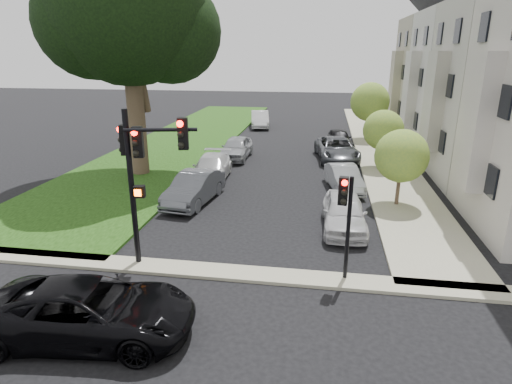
# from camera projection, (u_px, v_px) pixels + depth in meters

# --- Properties ---
(ground) EXTENTS (140.00, 140.00, 0.00)m
(ground) POSITION_uv_depth(u_px,v_px,m) (230.00, 308.00, 12.67)
(ground) COLOR black
(ground) RESTS_ON ground
(grass_strip) EXTENTS (8.00, 44.00, 0.12)m
(grass_strip) POSITION_uv_depth(u_px,v_px,m) (187.00, 139.00, 36.49)
(grass_strip) COLOR black
(grass_strip) RESTS_ON ground
(sidewalk_right) EXTENTS (3.50, 44.00, 0.12)m
(sidewalk_right) POSITION_uv_depth(u_px,v_px,m) (377.00, 145.00, 34.14)
(sidewalk_right) COLOR #A59F88
(sidewalk_right) RESTS_ON ground
(sidewalk_cross) EXTENTS (60.00, 1.00, 0.12)m
(sidewalk_cross) POSITION_uv_depth(u_px,v_px,m) (242.00, 273.00, 14.52)
(sidewalk_cross) COLOR #A59F88
(sidewalk_cross) RESTS_ON ground
(house_c) EXTENTS (7.70, 7.55, 15.97)m
(house_c) POSITION_uv_depth(u_px,v_px,m) (470.00, 55.00, 30.19)
(house_c) COLOR #A79F90
(house_c) RESTS_ON ground
(house_d) EXTENTS (7.70, 7.55, 15.97)m
(house_d) POSITION_uv_depth(u_px,v_px,m) (443.00, 55.00, 37.22)
(house_d) COLOR gray
(house_d) RESTS_ON ground
(eucalyptus) EXTENTS (9.98, 9.06, 14.14)m
(eucalyptus) POSITION_uv_depth(u_px,v_px,m) (126.00, 4.00, 23.36)
(eucalyptus) COLOR brown
(eucalyptus) RESTS_ON ground
(small_tree_a) EXTENTS (2.53, 2.53, 3.79)m
(small_tree_a) POSITION_uv_depth(u_px,v_px,m) (401.00, 156.00, 20.19)
(small_tree_a) COLOR brown
(small_tree_a) RESTS_ON ground
(small_tree_b) EXTENTS (2.53, 2.53, 3.80)m
(small_tree_b) POSITION_uv_depth(u_px,v_px,m) (383.00, 130.00, 26.74)
(small_tree_b) COLOR brown
(small_tree_b) RESTS_ON ground
(small_tree_c) EXTENTS (3.21, 3.21, 4.81)m
(small_tree_c) POSITION_uv_depth(u_px,v_px,m) (370.00, 102.00, 35.51)
(small_tree_c) COLOR brown
(small_tree_c) RESTS_ON ground
(traffic_signal_main) EXTENTS (2.69, 0.76, 5.50)m
(traffic_signal_main) POSITION_uv_depth(u_px,v_px,m) (142.00, 161.00, 14.07)
(traffic_signal_main) COLOR black
(traffic_signal_main) RESTS_ON ground
(traffic_signal_secondary) EXTENTS (0.47, 0.38, 3.59)m
(traffic_signal_secondary) POSITION_uv_depth(u_px,v_px,m) (346.00, 210.00, 13.44)
(traffic_signal_secondary) COLOR black
(traffic_signal_secondary) RESTS_ON ground
(car_cross_near) EXTENTS (5.77, 3.12, 1.54)m
(car_cross_near) POSITION_uv_depth(u_px,v_px,m) (89.00, 310.00, 11.23)
(car_cross_near) COLOR black
(car_cross_near) RESTS_ON ground
(car_parked_0) EXTENTS (1.89, 4.45, 1.50)m
(car_parked_0) POSITION_uv_depth(u_px,v_px,m) (344.00, 212.00, 18.11)
(car_parked_0) COLOR silver
(car_parked_0) RESTS_ON ground
(car_parked_1) EXTENTS (2.21, 4.26, 1.34)m
(car_parked_1) POSITION_uv_depth(u_px,v_px,m) (344.00, 178.00, 23.26)
(car_parked_1) COLOR #999BA0
(car_parked_1) RESTS_ON ground
(car_parked_2) EXTENTS (3.33, 5.87, 1.55)m
(car_parked_2) POSITION_uv_depth(u_px,v_px,m) (337.00, 149.00, 29.62)
(car_parked_2) COLOR #3F4247
(car_parked_2) RESTS_ON ground
(car_parked_3) EXTENTS (2.02, 4.33, 1.44)m
(car_parked_3) POSITION_uv_depth(u_px,v_px,m) (339.00, 139.00, 33.43)
(car_parked_3) COLOR black
(car_parked_3) RESTS_ON ground
(car_parked_5) EXTENTS (2.19, 4.81, 1.53)m
(car_parked_5) POSITION_uv_depth(u_px,v_px,m) (194.00, 188.00, 21.23)
(car_parked_5) COLOR #3F4247
(car_parked_5) RESTS_ON ground
(car_parked_6) EXTENTS (2.31, 5.02, 1.42)m
(car_parked_6) POSITION_uv_depth(u_px,v_px,m) (211.00, 168.00, 25.10)
(car_parked_6) COLOR silver
(car_parked_6) RESTS_ON ground
(car_parked_7) EXTENTS (1.87, 4.54, 1.54)m
(car_parked_7) POSITION_uv_depth(u_px,v_px,m) (236.00, 148.00, 30.00)
(car_parked_7) COLOR #999BA0
(car_parked_7) RESTS_ON ground
(car_parked_9) EXTENTS (2.48, 5.02, 1.58)m
(car_parked_9) POSITION_uv_depth(u_px,v_px,m) (260.00, 119.00, 42.36)
(car_parked_9) COLOR silver
(car_parked_9) RESTS_ON ground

